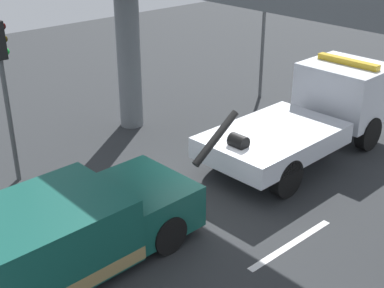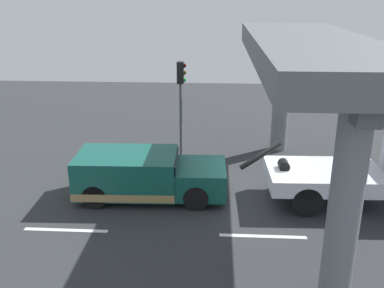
% 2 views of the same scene
% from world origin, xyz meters
% --- Properties ---
extents(ground_plane, '(60.00, 40.00, 0.10)m').
position_xyz_m(ground_plane, '(0.00, 0.00, -0.05)').
color(ground_plane, '#2D3033').
extents(lane_stripe_mid, '(2.60, 0.16, 0.01)m').
position_xyz_m(lane_stripe_mid, '(0.00, -2.49, 0.00)').
color(lane_stripe_mid, silver).
rests_on(lane_stripe_mid, ground).
extents(tow_truck_white, '(7.28, 2.55, 2.46)m').
position_xyz_m(tow_truck_white, '(4.18, 0.02, 1.20)').
color(tow_truck_white, silver).
rests_on(tow_truck_white, ground).
extents(towed_van_green, '(5.25, 2.33, 1.58)m').
position_xyz_m(towed_van_green, '(-3.98, -0.00, 0.78)').
color(towed_van_green, '#145147').
rests_on(towed_van_green, ground).
extents(traffic_light_near, '(0.39, 0.32, 4.14)m').
position_xyz_m(traffic_light_near, '(-2.98, 4.10, 3.02)').
color(traffic_light_near, '#515456').
rests_on(traffic_light_near, ground).
extents(traffic_light_far, '(0.39, 0.32, 4.17)m').
position_xyz_m(traffic_light_far, '(6.52, 4.10, 3.04)').
color(traffic_light_far, '#515456').
rests_on(traffic_light_far, ground).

